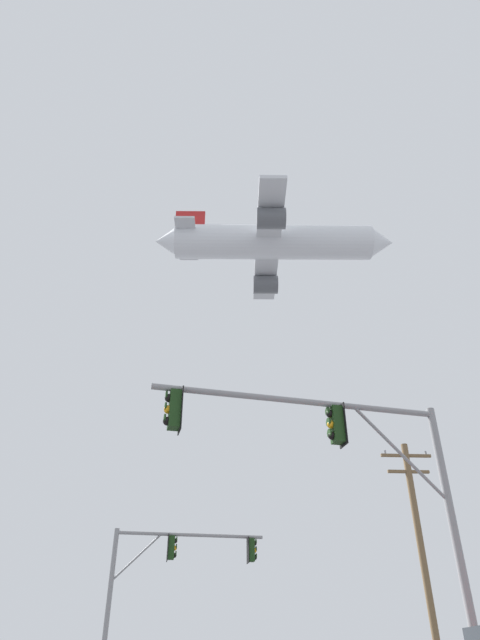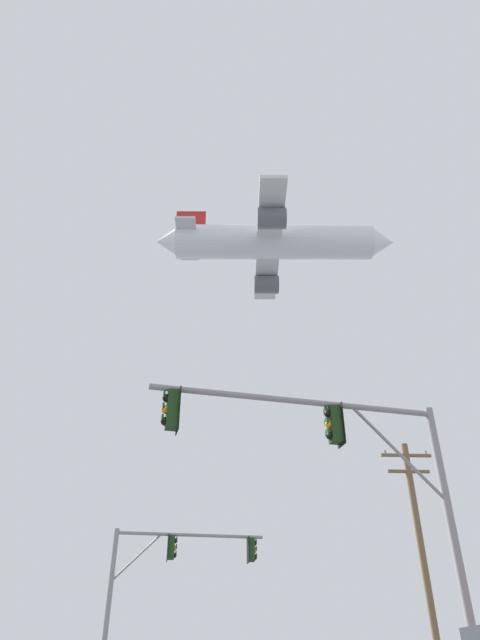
% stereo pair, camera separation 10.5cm
% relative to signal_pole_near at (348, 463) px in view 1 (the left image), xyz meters
% --- Properties ---
extents(signal_pole_near, '(7.19, 1.56, 6.64)m').
position_rel_signal_pole_near_xyz_m(signal_pole_near, '(0.00, 0.00, 0.00)').
color(signal_pole_near, gray).
rests_on(signal_pole_near, ground).
extents(signal_pole_far, '(6.17, 1.03, 5.62)m').
position_rel_signal_pole_near_xyz_m(signal_pole_far, '(-4.80, 11.53, -0.77)').
color(signal_pole_far, gray).
rests_on(signal_pole_far, ground).
extents(utility_pole, '(2.20, 0.28, 9.07)m').
position_rel_signal_pole_near_xyz_m(utility_pole, '(5.25, 10.28, -0.21)').
color(utility_pole, brown).
rests_on(utility_pole, ground).
extents(airplane, '(23.11, 17.86, 6.31)m').
position_rel_signal_pole_near_xyz_m(airplane, '(2.16, 27.75, 29.99)').
color(airplane, white).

